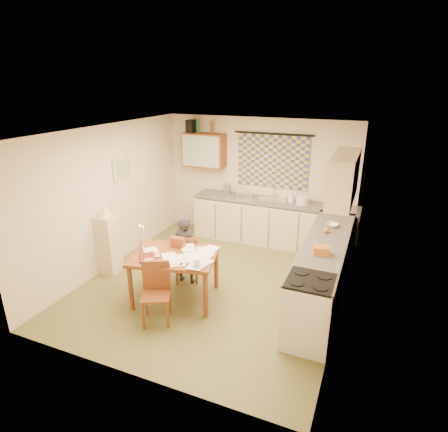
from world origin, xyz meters
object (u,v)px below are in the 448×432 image
at_px(stove, 308,312).
at_px(dining_table, 176,276).
at_px(counter_back, 273,223).
at_px(counter_right, 323,270).
at_px(chair_far, 187,266).
at_px(person, 186,250).
at_px(shelf_stand, 108,245).

height_order(stove, dining_table, stove).
distance_m(counter_back, dining_table, 2.71).
xyz_separation_m(counter_right, dining_table, (-2.05, -0.92, -0.07)).
bearing_deg(dining_table, stove, -21.02).
height_order(counter_back, chair_far, counter_back).
distance_m(counter_right, dining_table, 2.25).
relative_size(stove, dining_table, 0.65).
xyz_separation_m(person, shelf_stand, (-1.38, -0.23, -0.06)).
bearing_deg(shelf_stand, counter_back, 45.17).
xyz_separation_m(counter_right, chair_far, (-2.16, -0.37, -0.19)).
relative_size(chair_far, shelf_stand, 0.81).
xyz_separation_m(stove, chair_far, (-2.16, 0.84, -0.20)).
relative_size(counter_back, shelf_stand, 3.17).
height_order(counter_right, shelf_stand, shelf_stand).
height_order(counter_right, chair_far, counter_right).
height_order(stove, person, person).
relative_size(counter_back, dining_table, 2.35).
xyz_separation_m(counter_right, stove, (0.00, -1.20, 0.01)).
bearing_deg(counter_right, person, -169.55).
relative_size(dining_table, shelf_stand, 1.35).
xyz_separation_m(counter_back, counter_right, (1.26, -1.67, -0.00)).
bearing_deg(stove, counter_back, 113.65).
height_order(stove, chair_far, stove).
bearing_deg(counter_right, dining_table, -155.76).
bearing_deg(shelf_stand, chair_far, 10.62).
xyz_separation_m(dining_table, person, (-0.10, 0.53, 0.20)).
distance_m(stove, shelf_stand, 3.59).
height_order(chair_far, shelf_stand, shelf_stand).
distance_m(counter_back, shelf_stand, 3.24).
xyz_separation_m(counter_back, dining_table, (-0.80, -2.59, -0.07)).
xyz_separation_m(counter_back, person, (-0.90, -2.07, 0.13)).
bearing_deg(shelf_stand, counter_right, 10.04).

